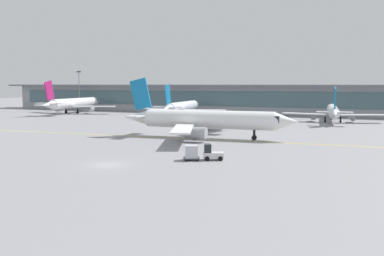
# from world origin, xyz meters

# --- Properties ---
(ground_plane) EXTENTS (400.00, 400.00, 0.00)m
(ground_plane) POSITION_xyz_m (0.00, 0.00, 0.00)
(ground_plane) COLOR gray
(taxiway_centreline_stripe) EXTENTS (109.83, 6.89, 0.01)m
(taxiway_centreline_stripe) POSITION_xyz_m (3.04, 26.17, 0.00)
(taxiway_centreline_stripe) COLOR yellow
(taxiway_centreline_stripe) RESTS_ON ground_plane
(terminal_concourse) EXTENTS (209.17, 11.00, 9.60)m
(terminal_concourse) POSITION_xyz_m (0.00, 93.31, 4.92)
(terminal_concourse) COLOR #9EA3A8
(terminal_concourse) RESTS_ON ground_plane
(gate_airplane_0) EXTENTS (30.79, 33.20, 10.99)m
(gate_airplane_0) POSITION_xyz_m (-60.75, 71.82, 3.30)
(gate_airplane_0) COLOR white
(gate_airplane_0) RESTS_ON ground_plane
(gate_airplane_1) EXTENTS (27.63, 29.76, 9.86)m
(gate_airplane_1) POSITION_xyz_m (-20.98, 71.71, 2.96)
(gate_airplane_1) COLOR silver
(gate_airplane_1) RESTS_ON ground_plane
(gate_airplane_2) EXTENTS (25.83, 27.89, 9.23)m
(gate_airplane_2) POSITION_xyz_m (22.14, 70.57, 2.77)
(gate_airplane_2) COLOR white
(gate_airplane_2) RESTS_ON ground_plane
(taxiing_regional_jet) EXTENTS (33.33, 30.95, 11.04)m
(taxiing_regional_jet) POSITION_xyz_m (2.61, 28.14, 3.31)
(taxiing_regional_jet) COLOR white
(taxiing_regional_jet) RESTS_ON ground_plane
(baggage_tug) EXTENTS (2.94, 2.41, 2.10)m
(baggage_tug) POSITION_xyz_m (10.76, 7.77, 0.89)
(baggage_tug) COLOR silver
(baggage_tug) RESTS_ON ground_plane
(cargo_dolly_lead) EXTENTS (2.57, 2.31, 1.94)m
(cargo_dolly_lead) POSITION_xyz_m (8.36, 6.71, 1.05)
(cargo_dolly_lead) COLOR #595B60
(cargo_dolly_lead) RESTS_ON ground_plane
(apron_light_mast_0) EXTENTS (1.80, 0.36, 14.64)m
(apron_light_mast_0) POSITION_xyz_m (-69.57, 86.37, 8.01)
(apron_light_mast_0) COLOR gray
(apron_light_mast_0) RESTS_ON ground_plane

